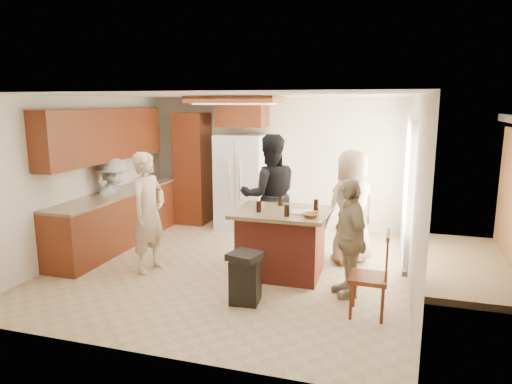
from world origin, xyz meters
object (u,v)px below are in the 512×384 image
(kitchen_island, at_px, (281,242))
(person_front_left, at_px, (149,213))
(refrigerator, at_px, (241,182))
(person_counter, at_px, (115,203))
(trash_bin, at_px, (245,277))
(person_behind_right, at_px, (352,207))
(spindle_chair, at_px, (370,278))
(person_behind_left, at_px, (270,195))
(person_side_right, at_px, (349,238))

(kitchen_island, bearing_deg, person_front_left, -168.00)
(person_front_left, xyz_separation_m, refrigerator, (0.53, 2.59, 0.04))
(person_counter, relative_size, trash_bin, 2.38)
(trash_bin, bearing_deg, person_front_left, 159.20)
(person_behind_right, height_order, refrigerator, refrigerator)
(person_counter, height_order, refrigerator, refrigerator)
(person_counter, distance_m, trash_bin, 3.16)
(kitchen_island, relative_size, spindle_chair, 1.29)
(person_front_left, relative_size, person_behind_left, 0.90)
(person_counter, bearing_deg, person_front_left, -124.57)
(person_behind_left, distance_m, kitchen_island, 1.01)
(person_behind_left, xyz_separation_m, person_behind_right, (1.27, 0.00, -0.10))
(refrigerator, relative_size, spindle_chair, 1.81)
(person_behind_left, height_order, refrigerator, person_behind_left)
(person_side_right, bearing_deg, kitchen_island, -140.43)
(spindle_chair, bearing_deg, trash_bin, -177.25)
(person_side_right, relative_size, trash_bin, 2.36)
(person_side_right, distance_m, trash_bin, 1.38)
(kitchen_island, bearing_deg, person_behind_right, 41.98)
(person_side_right, relative_size, refrigerator, 0.83)
(person_behind_right, distance_m, spindle_chair, 1.83)
(person_front_left, height_order, refrigerator, refrigerator)
(kitchen_island, height_order, spindle_chair, spindle_chair)
(trash_bin, bearing_deg, person_side_right, 26.68)
(person_behind_right, bearing_deg, refrigerator, -70.96)
(person_front_left, height_order, person_behind_right, person_behind_right)
(kitchen_island, distance_m, trash_bin, 1.05)
(person_behind_right, bearing_deg, person_behind_left, -38.57)
(person_front_left, relative_size, refrigerator, 0.96)
(person_behind_left, bearing_deg, trash_bin, 71.08)
(person_counter, xyz_separation_m, refrigerator, (1.64, 1.75, 0.15))
(person_side_right, bearing_deg, trash_bin, -89.85)
(person_front_left, bearing_deg, person_counter, 61.36)
(person_counter, xyz_separation_m, kitchen_island, (2.96, -0.44, -0.28))
(person_counter, distance_m, spindle_chair, 4.46)
(person_front_left, xyz_separation_m, kitchen_island, (1.85, 0.39, -0.39))
(refrigerator, bearing_deg, trash_bin, -70.78)
(spindle_chair, bearing_deg, refrigerator, 129.45)
(person_behind_right, bearing_deg, person_counter, -33.36)
(person_behind_right, relative_size, refrigerator, 0.96)
(spindle_chair, bearing_deg, person_front_left, 169.89)
(person_behind_left, bearing_deg, refrigerator, -80.92)
(person_front_left, xyz_separation_m, trash_bin, (1.65, -0.63, -0.54))
(refrigerator, height_order, kitchen_island, refrigerator)
(person_behind_right, height_order, trash_bin, person_behind_right)
(person_counter, bearing_deg, refrigerator, -40.88)
(refrigerator, bearing_deg, spindle_chair, -50.55)
(person_behind_left, height_order, person_side_right, person_behind_left)
(person_side_right, height_order, trash_bin, person_side_right)
(spindle_chair, bearing_deg, kitchen_island, 143.19)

